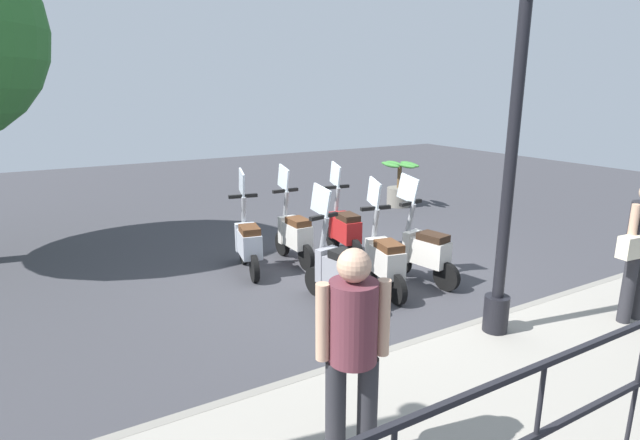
{
  "coord_description": "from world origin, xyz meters",
  "views": [
    {
      "loc": [
        -5.73,
        3.95,
        2.69
      ],
      "look_at": [
        0.2,
        0.5,
        0.9
      ],
      "focal_mm": 28.0,
      "sensor_mm": 36.0,
      "label": 1
    }
  ],
  "objects_px": {
    "potted_palm": "(399,188)",
    "scooter_near_1": "(383,259)",
    "scooter_far_2": "(248,242)",
    "pedestrian_distant": "(353,345)",
    "scooter_far_0": "(344,228)",
    "scooter_near_0": "(424,250)",
    "scooter_far_1": "(294,233)",
    "scooter_near_2": "(338,270)",
    "lamp_post_near": "(511,154)"
  },
  "relations": [
    {
      "from": "potted_palm",
      "to": "scooter_far_2",
      "type": "relative_size",
      "value": 0.69
    },
    {
      "from": "potted_palm",
      "to": "scooter_near_1",
      "type": "bearing_deg",
      "value": 138.84
    },
    {
      "from": "scooter_far_2",
      "to": "potted_palm",
      "type": "bearing_deg",
      "value": -52.52
    },
    {
      "from": "pedestrian_distant",
      "to": "scooter_far_0",
      "type": "bearing_deg",
      "value": 168.55
    },
    {
      "from": "scooter_far_0",
      "to": "scooter_far_2",
      "type": "height_order",
      "value": "same"
    },
    {
      "from": "scooter_near_0",
      "to": "scooter_far_2",
      "type": "distance_m",
      "value": 2.59
    },
    {
      "from": "pedestrian_distant",
      "to": "scooter_near_0",
      "type": "height_order",
      "value": "pedestrian_distant"
    },
    {
      "from": "scooter_near_1",
      "to": "scooter_near_2",
      "type": "distance_m",
      "value": 0.76
    },
    {
      "from": "scooter_near_1",
      "to": "scooter_far_0",
      "type": "bearing_deg",
      "value": -3.57
    },
    {
      "from": "lamp_post_near",
      "to": "scooter_near_2",
      "type": "xyz_separation_m",
      "value": [
        1.7,
        0.95,
        -1.59
      ]
    },
    {
      "from": "scooter_near_1",
      "to": "scooter_far_1",
      "type": "bearing_deg",
      "value": 25.32
    },
    {
      "from": "pedestrian_distant",
      "to": "scooter_far_2",
      "type": "distance_m",
      "value": 4.45
    },
    {
      "from": "scooter_far_2",
      "to": "scooter_near_1",
      "type": "bearing_deg",
      "value": -131.28
    },
    {
      "from": "scooter_near_2",
      "to": "scooter_far_0",
      "type": "height_order",
      "value": "same"
    },
    {
      "from": "pedestrian_distant",
      "to": "scooter_near_2",
      "type": "distance_m",
      "value": 3.07
    },
    {
      "from": "scooter_near_1",
      "to": "scooter_far_0",
      "type": "distance_m",
      "value": 1.6
    },
    {
      "from": "pedestrian_distant",
      "to": "potted_palm",
      "type": "xyz_separation_m",
      "value": [
        6.69,
        -5.82,
        -0.63
      ]
    },
    {
      "from": "lamp_post_near",
      "to": "scooter_far_1",
      "type": "relative_size",
      "value": 2.82
    },
    {
      "from": "scooter_far_1",
      "to": "scooter_near_2",
      "type": "bearing_deg",
      "value": 170.44
    },
    {
      "from": "scooter_far_1",
      "to": "scooter_near_0",
      "type": "bearing_deg",
      "value": -145.15
    },
    {
      "from": "scooter_near_0",
      "to": "scooter_far_1",
      "type": "distance_m",
      "value": 2.08
    },
    {
      "from": "pedestrian_distant",
      "to": "scooter_far_2",
      "type": "relative_size",
      "value": 1.03
    },
    {
      "from": "lamp_post_near",
      "to": "potted_palm",
      "type": "height_order",
      "value": "lamp_post_near"
    },
    {
      "from": "scooter_near_1",
      "to": "scooter_far_2",
      "type": "xyz_separation_m",
      "value": [
        1.65,
        1.28,
        0.0
      ]
    },
    {
      "from": "lamp_post_near",
      "to": "scooter_near_1",
      "type": "bearing_deg",
      "value": 6.38
    },
    {
      "from": "potted_palm",
      "to": "scooter_far_0",
      "type": "xyz_separation_m",
      "value": [
        -2.49,
        3.17,
        0.04
      ]
    },
    {
      "from": "scooter_near_0",
      "to": "scooter_far_2",
      "type": "relative_size",
      "value": 1.0
    },
    {
      "from": "lamp_post_near",
      "to": "pedestrian_distant",
      "type": "distance_m",
      "value": 2.82
    },
    {
      "from": "scooter_near_2",
      "to": "lamp_post_near",
      "type": "bearing_deg",
      "value": -161.12
    },
    {
      "from": "lamp_post_near",
      "to": "scooter_far_0",
      "type": "height_order",
      "value": "lamp_post_near"
    },
    {
      "from": "lamp_post_near",
      "to": "scooter_near_0",
      "type": "xyz_separation_m",
      "value": [
        1.76,
        -0.53,
        -1.59
      ]
    },
    {
      "from": "scooter_far_0",
      "to": "scooter_far_2",
      "type": "distance_m",
      "value": 1.65
    },
    {
      "from": "pedestrian_distant",
      "to": "scooter_near_1",
      "type": "bearing_deg",
      "value": 160.02
    },
    {
      "from": "scooter_near_0",
      "to": "scooter_near_1",
      "type": "relative_size",
      "value": 1.0
    },
    {
      "from": "potted_palm",
      "to": "scooter_near_2",
      "type": "xyz_separation_m",
      "value": [
        -4.09,
        4.29,
        0.04
      ]
    },
    {
      "from": "pedestrian_distant",
      "to": "potted_palm",
      "type": "height_order",
      "value": "pedestrian_distant"
    },
    {
      "from": "lamp_post_near",
      "to": "potted_palm",
      "type": "relative_size",
      "value": 4.09
    },
    {
      "from": "scooter_near_1",
      "to": "scooter_far_2",
      "type": "height_order",
      "value": "same"
    },
    {
      "from": "lamp_post_near",
      "to": "pedestrian_distant",
      "type": "height_order",
      "value": "lamp_post_near"
    },
    {
      "from": "potted_palm",
      "to": "scooter_far_2",
      "type": "height_order",
      "value": "scooter_far_2"
    },
    {
      "from": "scooter_near_2",
      "to": "scooter_far_0",
      "type": "relative_size",
      "value": 1.0
    },
    {
      "from": "potted_palm",
      "to": "scooter_far_2",
      "type": "xyz_separation_m",
      "value": [
        -2.39,
        4.82,
        0.04
      ]
    },
    {
      "from": "lamp_post_near",
      "to": "scooter_far_2",
      "type": "xyz_separation_m",
      "value": [
        3.4,
        1.47,
        -1.59
      ]
    },
    {
      "from": "potted_palm",
      "to": "scooter_near_1",
      "type": "distance_m",
      "value": 5.38
    },
    {
      "from": "potted_palm",
      "to": "scooter_near_2",
      "type": "height_order",
      "value": "scooter_near_2"
    },
    {
      "from": "scooter_near_2",
      "to": "scooter_far_2",
      "type": "bearing_deg",
      "value": 6.81
    },
    {
      "from": "scooter_near_1",
      "to": "pedestrian_distant",
      "type": "bearing_deg",
      "value": 149.06
    },
    {
      "from": "lamp_post_near",
      "to": "scooter_far_0",
      "type": "relative_size",
      "value": 2.82
    },
    {
      "from": "potted_palm",
      "to": "scooter_far_1",
      "type": "distance_m",
      "value": 4.64
    },
    {
      "from": "scooter_near_0",
      "to": "scooter_near_2",
      "type": "height_order",
      "value": "same"
    }
  ]
}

